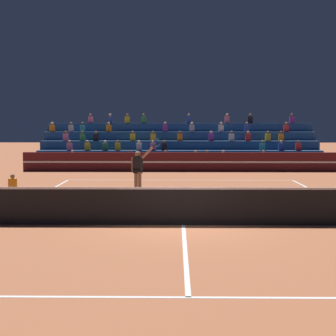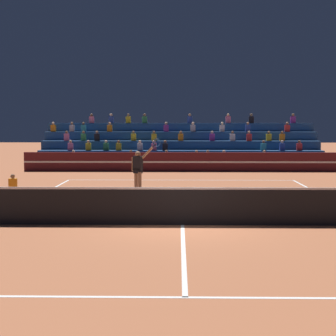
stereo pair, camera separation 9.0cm
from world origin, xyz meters
The scene contains 8 objects.
ground_plane centered at (0.00, 0.00, 0.00)m, with size 120.00×120.00×0.00m, color #AD603D.
court_lines centered at (0.00, 0.00, 0.00)m, with size 11.10×23.90×0.01m.
tennis_net centered at (0.00, 0.00, 0.54)m, with size 12.00×0.10×1.10m.
sponsor_banner_wall centered at (0.00, 16.66, 0.55)m, with size 18.00×0.26×1.10m.
bleacher_stand centered at (-0.01, 20.46, 1.02)m, with size 17.38×4.75×3.38m.
ball_kid_courtside centered at (-6.53, 6.05, 0.33)m, with size 0.30×0.36×0.84m.
tennis_player centered at (-1.68, 6.49, 0.98)m, with size 1.22×0.76×2.28m.
tennis_ball centered at (1.95, 5.26, 0.03)m, with size 0.07×0.07×0.07m, color #C6DB33.
Camera 2 is at (-0.11, -15.42, 2.89)m, focal length 60.00 mm.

